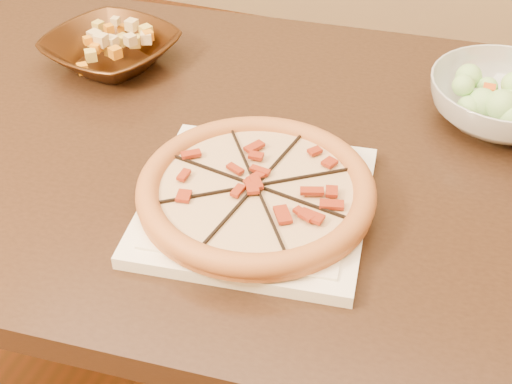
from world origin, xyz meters
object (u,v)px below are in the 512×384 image
Objects in this scene: plate at (256,203)px; salad_bowl at (503,101)px; bronze_bowl at (111,51)px; dining_table at (220,195)px; pizza at (256,190)px.

salad_bowl is at bearing 48.86° from plate.
salad_bowl reaches higher than plate.
salad_bowl is (0.65, 0.05, 0.01)m from bronze_bowl.
dining_table is at bearing -154.25° from salad_bowl.
bronze_bowl is (-0.25, 0.14, 0.14)m from dining_table.
plate is at bearing -23.16° from pizza.
pizza is at bearing -37.28° from bronze_bowl.
dining_table is 0.32m from bronze_bowl.
bronze_bowl is (-0.36, 0.28, -0.01)m from pizza.
plate is 0.43m from salad_bowl.
dining_table is 0.23m from pizza.
plate reaches higher than dining_table.
plate is 1.52× the size of bronze_bowl.
plate is 1.04× the size of pizza.
plate is 0.46m from bronze_bowl.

